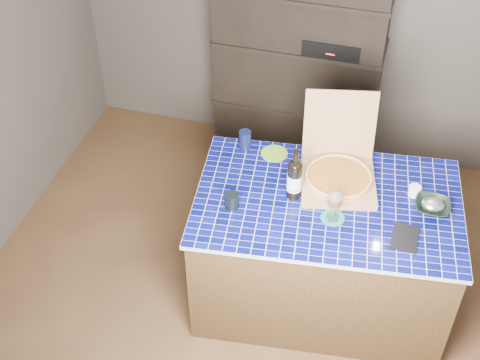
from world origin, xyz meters
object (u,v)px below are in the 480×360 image
(wine_glass, at_px, (335,201))
(kitchen_island, at_px, (322,250))
(mead_bottle, at_px, (294,179))
(dvd_case, at_px, (405,237))
(bowl, at_px, (432,206))
(pizza_box, at_px, (338,173))

(wine_glass, bearing_deg, kitchen_island, 109.38)
(mead_bottle, height_order, wine_glass, mead_bottle)
(dvd_case, bearing_deg, bowl, 67.21)
(kitchen_island, distance_m, wine_glass, 0.57)
(pizza_box, bearing_deg, bowl, -21.17)
(pizza_box, xyz_separation_m, bowl, (0.56, -0.09, -0.04))
(mead_bottle, bearing_deg, bowl, 7.38)
(mead_bottle, xyz_separation_m, dvd_case, (0.66, -0.17, -0.12))
(wine_glass, distance_m, bowl, 0.59)
(mead_bottle, relative_size, bowl, 1.68)
(mead_bottle, distance_m, bowl, 0.80)
(kitchen_island, height_order, bowl, bowl)
(bowl, bearing_deg, pizza_box, 170.93)
(kitchen_island, bearing_deg, mead_bottle, 177.24)
(bowl, bearing_deg, kitchen_island, -171.42)
(pizza_box, bearing_deg, wine_glass, -97.39)
(kitchen_island, height_order, dvd_case, dvd_case)
(bowl, bearing_deg, dvd_case, -115.07)
(mead_bottle, height_order, bowl, mead_bottle)
(pizza_box, distance_m, mead_bottle, 0.30)
(kitchen_island, relative_size, dvd_case, 8.28)
(mead_bottle, distance_m, dvd_case, 0.69)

